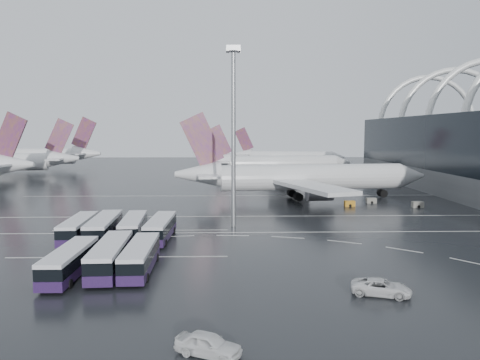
{
  "coord_description": "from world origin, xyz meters",
  "views": [
    {
      "loc": [
        -9.85,
        -74.14,
        15.89
      ],
      "look_at": [
        -7.74,
        10.45,
        7.0
      ],
      "focal_mm": 35.0,
      "sensor_mm": 36.0,
      "label": 1
    }
  ],
  "objects_px": {
    "bus_row_far_b": "(110,256)",
    "gse_cart_belly_b": "(371,201)",
    "airliner_gate_b": "(275,164)",
    "jet_remote_mid": "(11,162)",
    "bus_row_far_c": "(140,257)",
    "gse_cart_belly_d": "(418,205)",
    "gse_cart_belly_a": "(350,204)",
    "bus_row_near_d": "(160,228)",
    "bus_row_near_c": "(133,227)",
    "floodlight_mast": "(233,115)",
    "bus_row_far_a": "(70,261)",
    "bus_row_near_b": "(104,228)",
    "bus_row_near_a": "(79,228)",
    "van_curve_a": "(381,287)",
    "airliner_gate_c": "(285,157)",
    "airliner_main": "(299,178)",
    "van_curve_b": "(208,344)",
    "jet_remote_far": "(43,156)"
  },
  "relations": [
    {
      "from": "bus_row_far_b",
      "to": "gse_cart_belly_b",
      "type": "distance_m",
      "value": 66.84
    },
    {
      "from": "airliner_gate_b",
      "to": "jet_remote_mid",
      "type": "bearing_deg",
      "value": 175.37
    },
    {
      "from": "bus_row_far_c",
      "to": "gse_cart_belly_d",
      "type": "xyz_separation_m",
      "value": [
        49.53,
        43.36,
        -1.09
      ]
    },
    {
      "from": "gse_cart_belly_a",
      "to": "bus_row_near_d",
      "type": "bearing_deg",
      "value": -140.28
    },
    {
      "from": "airliner_gate_b",
      "to": "gse_cart_belly_a",
      "type": "height_order",
      "value": "airliner_gate_b"
    },
    {
      "from": "bus_row_near_c",
      "to": "bus_row_far_c",
      "type": "xyz_separation_m",
      "value": [
        4.12,
        -16.6,
        -0.02
      ]
    },
    {
      "from": "floodlight_mast",
      "to": "gse_cart_belly_d",
      "type": "bearing_deg",
      "value": 25.39
    },
    {
      "from": "bus_row_near_d",
      "to": "bus_row_far_c",
      "type": "bearing_deg",
      "value": -178.7
    },
    {
      "from": "bus_row_near_d",
      "to": "bus_row_far_a",
      "type": "height_order",
      "value": "bus_row_near_d"
    },
    {
      "from": "bus_row_near_d",
      "to": "gse_cart_belly_b",
      "type": "distance_m",
      "value": 53.64
    },
    {
      "from": "bus_row_near_b",
      "to": "gse_cart_belly_a",
      "type": "relative_size",
      "value": 6.45
    },
    {
      "from": "bus_row_far_b",
      "to": "gse_cart_belly_d",
      "type": "bearing_deg",
      "value": -53.6
    },
    {
      "from": "gse_cart_belly_d",
      "to": "airliner_gate_b",
      "type": "bearing_deg",
      "value": 109.14
    },
    {
      "from": "bus_row_near_a",
      "to": "bus_row_far_b",
      "type": "bearing_deg",
      "value": -153.84
    },
    {
      "from": "van_curve_a",
      "to": "gse_cart_belly_d",
      "type": "height_order",
      "value": "van_curve_a"
    },
    {
      "from": "bus_row_far_b",
      "to": "van_curve_a",
      "type": "distance_m",
      "value": 29.49
    },
    {
      "from": "bus_row_far_b",
      "to": "bus_row_near_a",
      "type": "bearing_deg",
      "value": 25.68
    },
    {
      "from": "gse_cart_belly_b",
      "to": "bus_row_far_b",
      "type": "bearing_deg",
      "value": -132.33
    },
    {
      "from": "airliner_gate_c",
      "to": "gse_cart_belly_a",
      "type": "distance_m",
      "value": 107.05
    },
    {
      "from": "bus_row_near_d",
      "to": "bus_row_near_a",
      "type": "bearing_deg",
      "value": 90.78
    },
    {
      "from": "bus_row_near_a",
      "to": "bus_row_far_b",
      "type": "xyz_separation_m",
      "value": [
        8.54,
        -15.68,
        0.07
      ]
    },
    {
      "from": "bus_row_near_c",
      "to": "gse_cart_belly_d",
      "type": "distance_m",
      "value": 59.96
    },
    {
      "from": "bus_row_far_b",
      "to": "airliner_main",
      "type": "bearing_deg",
      "value": -31.36
    },
    {
      "from": "gse_cart_belly_a",
      "to": "gse_cart_belly_b",
      "type": "bearing_deg",
      "value": 35.68
    },
    {
      "from": "airliner_gate_b",
      "to": "airliner_gate_c",
      "type": "bearing_deg",
      "value": 73.66
    },
    {
      "from": "bus_row_near_c",
      "to": "gse_cart_belly_d",
      "type": "bearing_deg",
      "value": -67.63
    },
    {
      "from": "gse_cart_belly_d",
      "to": "van_curve_a",
      "type": "bearing_deg",
      "value": -115.47
    },
    {
      "from": "bus_row_near_d",
      "to": "bus_row_far_c",
      "type": "relative_size",
      "value": 1.02
    },
    {
      "from": "bus_row_far_b",
      "to": "van_curve_a",
      "type": "relative_size",
      "value": 2.36
    },
    {
      "from": "bus_row_near_a",
      "to": "bus_row_near_d",
      "type": "bearing_deg",
      "value": -93.15
    },
    {
      "from": "bus_row_near_c",
      "to": "van_curve_b",
      "type": "xyz_separation_m",
      "value": [
        12.71,
        -36.89,
        -0.89
      ]
    },
    {
      "from": "jet_remote_far",
      "to": "airliner_gate_b",
      "type": "bearing_deg",
      "value": 164.53
    },
    {
      "from": "airliner_gate_c",
      "to": "gse_cart_belly_a",
      "type": "relative_size",
      "value": 23.04
    },
    {
      "from": "airliner_main",
      "to": "gse_cart_belly_a",
      "type": "relative_size",
      "value": 27.89
    },
    {
      "from": "jet_remote_mid",
      "to": "floodlight_mast",
      "type": "bearing_deg",
      "value": 121.98
    },
    {
      "from": "airliner_gate_b",
      "to": "bus_row_far_c",
      "type": "xyz_separation_m",
      "value": [
        -26.4,
        -109.98,
        -2.84
      ]
    },
    {
      "from": "gse_cart_belly_b",
      "to": "bus_row_far_c",
      "type": "bearing_deg",
      "value": -130.1
    },
    {
      "from": "van_curve_a",
      "to": "van_curve_b",
      "type": "distance_m",
      "value": 20.12
    },
    {
      "from": "bus_row_near_d",
      "to": "airliner_main",
      "type": "bearing_deg",
      "value": -32.23
    },
    {
      "from": "van_curve_b",
      "to": "gse_cart_belly_a",
      "type": "distance_m",
      "value": 70.89
    },
    {
      "from": "gse_cart_belly_d",
      "to": "bus_row_near_a",
      "type": "bearing_deg",
      "value": -155.79
    },
    {
      "from": "gse_cart_belly_b",
      "to": "bus_row_near_d",
      "type": "bearing_deg",
      "value": -140.83
    },
    {
      "from": "floodlight_mast",
      "to": "jet_remote_far",
      "type": "bearing_deg",
      "value": 123.37
    },
    {
      "from": "airliner_gate_c",
      "to": "bus_row_far_c",
      "type": "distance_m",
      "value": 156.18
    },
    {
      "from": "bus_row_near_d",
      "to": "van_curve_b",
      "type": "bearing_deg",
      "value": -165.1
    },
    {
      "from": "jet_remote_mid",
      "to": "bus_row_far_c",
      "type": "relative_size",
      "value": 3.71
    },
    {
      "from": "airliner_gate_b",
      "to": "bus_row_near_b",
      "type": "distance_m",
      "value": 100.73
    },
    {
      "from": "bus_row_near_a",
      "to": "van_curve_a",
      "type": "height_order",
      "value": "bus_row_near_a"
    },
    {
      "from": "bus_row_near_b",
      "to": "airliner_gate_c",
      "type": "bearing_deg",
      "value": -20.43
    },
    {
      "from": "bus_row_near_b",
      "to": "floodlight_mast",
      "type": "xyz_separation_m",
      "value": [
        19.03,
        9.62,
        16.71
      ]
    }
  ]
}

